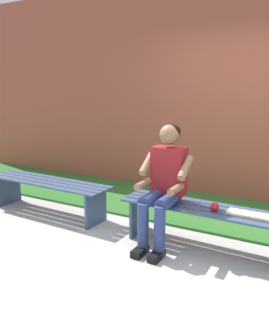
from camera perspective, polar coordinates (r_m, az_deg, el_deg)
The scene contains 8 objects.
ground_plane at distance 3.33m, azimuth -12.48°, elevation -16.10°, with size 10.00×7.00×0.04m, color #B2B2AD.
grass_strip at distance 5.02m, azimuth 4.41°, elevation -5.25°, with size 9.00×1.67×0.03m, color #2D6B28.
brick_wall at distance 5.22m, azimuth 13.62°, elevation 12.76°, with size 9.50×0.24×3.19m, color #9E4C38.
bench_near at distance 3.50m, azimuth 11.93°, elevation -8.08°, with size 1.79×0.48×0.44m.
bench_far at distance 4.54m, azimuth -14.31°, elevation -3.31°, with size 1.79×0.48×0.44m.
person_seated at distance 3.44m, azimuth 4.96°, elevation -2.16°, with size 0.50×0.69×1.25m.
apple at distance 3.37m, azimuth 13.32°, elevation -6.35°, with size 0.08×0.08×0.08m, color red.
book_open at distance 3.34m, azimuth 18.74°, elevation -7.45°, with size 0.42×0.17×0.02m.
Camera 1 is at (-0.94, 3.14, 1.58)m, focal length 36.35 mm.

